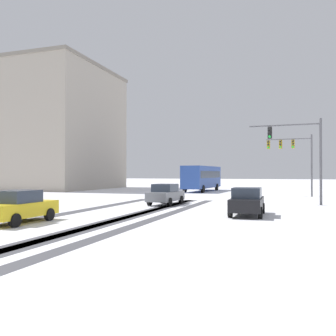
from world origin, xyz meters
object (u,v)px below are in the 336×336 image
Objects in this scene: car_black_second at (247,201)px; office_building_far_left_block at (20,131)px; traffic_signal_near_right at (301,147)px; car_grey_lead at (166,194)px; traffic_signal_far_right at (293,152)px; car_yellow_cab_third at (19,207)px; bus_oncoming at (202,177)px.

car_black_second is 49.57m from office_building_far_left_block.
car_grey_lead is at bearing -168.28° from traffic_signal_near_right.
traffic_signal_near_right reaches higher than car_grey_lead.
traffic_signal_far_right is 1.57× the size of car_black_second.
car_black_second is at bearing -38.35° from car_grey_lead.
office_building_far_left_block is at bearing 154.56° from traffic_signal_near_right.
traffic_signal_near_right is 8.85m from car_black_second.
traffic_signal_near_right is 1.58× the size of car_yellow_cab_third.
bus_oncoming is at bearing -1.89° from office_building_far_left_block.
office_building_far_left_block reaches higher than bus_oncoming.
traffic_signal_far_right is at bearing 63.86° from car_yellow_cab_third.
car_yellow_cab_third is at bearing -49.51° from office_building_far_left_block.
office_building_far_left_block is (-39.99, 27.98, 8.67)m from car_black_second.
car_yellow_cab_third is (-3.43, -12.24, 0.00)m from car_grey_lead.
car_grey_lead is at bearing 74.36° from car_yellow_cab_third.
car_grey_lead and car_yellow_cab_third have the same top height.
bus_oncoming reaches higher than car_grey_lead.
office_building_far_left_block reaches higher than car_black_second.
car_grey_lead is 21.68m from bus_oncoming.
car_grey_lead is 1.02× the size of car_yellow_cab_third.
car_black_second is (6.84, -5.41, 0.00)m from car_grey_lead.
bus_oncoming is at bearing 108.37° from car_black_second.
traffic_signal_near_right reaches higher than bus_oncoming.
office_building_far_left_block is (-33.15, 22.57, 8.67)m from car_grey_lead.
car_yellow_cab_third is 0.37× the size of bus_oncoming.
traffic_signal_far_right is 20.11m from car_black_second.
bus_oncoming is (-8.95, 26.96, 1.18)m from car_black_second.
office_building_far_left_block is at bearing 130.49° from car_yellow_cab_third.
office_building_far_left_block reaches higher than traffic_signal_near_right.
office_building_far_left_block is (-31.04, 1.02, 7.49)m from bus_oncoming.
office_building_far_left_block is (-43.11, 20.51, 5.11)m from traffic_signal_near_right.
car_black_second is at bearing 33.65° from car_yellow_cab_third.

